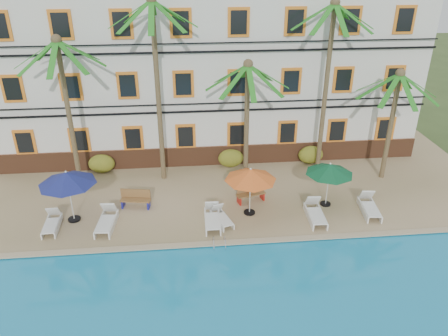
{
  "coord_description": "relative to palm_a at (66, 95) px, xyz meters",
  "views": [
    {
      "loc": [
        -1.56,
        -16.5,
        11.94
      ],
      "look_at": [
        0.35,
        3.0,
        2.0
      ],
      "focal_mm": 35.0,
      "sensor_mm": 36.0,
      "label": 1
    }
  ],
  "objects": [
    {
      "name": "palm_b",
      "position": [
        4.48,
        0.59,
        0.94
      ],
      "size": [
        4.29,
        4.29,
        9.76
      ],
      "color": "brown",
      "rests_on": "pool_deck"
    },
    {
      "name": "palm_a",
      "position": [
        0.0,
        0.0,
        0.0
      ],
      "size": [
        4.29,
        4.29,
        8.1
      ],
      "color": "brown",
      "rests_on": "pool_deck"
    },
    {
      "name": "pool_coping",
      "position": [
        7.31,
        -5.83,
        -5.16
      ],
      "size": [
        30.0,
        0.35,
        0.06
      ],
      "primitive_type": "cube",
      "color": "tan",
      "rests_on": "pool_deck"
    },
    {
      "name": "palm_d",
      "position": [
        13.46,
        0.88,
        0.79
      ],
      "size": [
        4.29,
        4.29,
        9.5
      ],
      "color": "brown",
      "rests_on": "pool_deck"
    },
    {
      "name": "pool_ladder",
      "position": [
        7.05,
        -5.93,
        -5.19
      ],
      "size": [
        0.54,
        0.74,
        0.74
      ],
      "color": "silver",
      "rests_on": "ground"
    },
    {
      "name": "lounger_a",
      "position": [
        -0.56,
        -3.86,
        -4.92
      ],
      "size": [
        0.71,
        1.8,
        0.84
      ],
      "color": "white",
      "rests_on": "pool_deck"
    },
    {
      "name": "bench_right",
      "position": [
        8.97,
        -2.32,
        -4.72
      ],
      "size": [
        1.57,
        0.86,
        0.93
      ],
      "color": "olive",
      "rests_on": "pool_deck"
    },
    {
      "name": "pool_deck",
      "position": [
        7.31,
        0.07,
        -5.32
      ],
      "size": [
        30.0,
        12.0,
        0.25
      ],
      "primitive_type": "cube",
      "color": "tan",
      "rests_on": "ground"
    },
    {
      "name": "lounger_c",
      "position": [
        6.88,
        -4.23,
        -4.89
      ],
      "size": [
        0.75,
        2.0,
        0.94
      ],
      "color": "white",
      "rests_on": "pool_deck"
    },
    {
      "name": "ground",
      "position": [
        7.31,
        -4.93,
        -5.44
      ],
      "size": [
        100.0,
        100.0,
        0.0
      ],
      "primitive_type": "plane",
      "color": "#384C23",
      "rests_on": "ground"
    },
    {
      "name": "umbrella_red",
      "position": [
        8.76,
        -3.5,
        -3.07
      ],
      "size": [
        2.49,
        2.49,
        2.49
      ],
      "color": "black",
      "rests_on": "pool_deck"
    },
    {
      "name": "bench_left",
      "position": [
        3.18,
        -2.34,
        -4.72
      ],
      "size": [
        1.56,
        0.73,
        0.93
      ],
      "color": "olive",
      "rests_on": "pool_deck"
    },
    {
      "name": "palm_c",
      "position": [
        9.04,
        -0.01,
        -0.79
      ],
      "size": [
        4.29,
        4.29,
        6.76
      ],
      "color": "brown",
      "rests_on": "pool_deck"
    },
    {
      "name": "lounger_d",
      "position": [
        7.32,
        -4.13,
        -4.94
      ],
      "size": [
        1.07,
        1.74,
        0.78
      ],
      "color": "white",
      "rests_on": "pool_deck"
    },
    {
      "name": "lounger_b",
      "position": [
        1.95,
        -3.97,
        -4.88
      ],
      "size": [
        0.9,
        2.1,
        0.97
      ],
      "color": "white",
      "rests_on": "pool_deck"
    },
    {
      "name": "shrub_right",
      "position": [
        13.24,
        1.67,
        -4.64
      ],
      "size": [
        1.5,
        0.9,
        1.1
      ],
      "primitive_type": "ellipsoid",
      "color": "#265017",
      "rests_on": "pool_deck"
    },
    {
      "name": "umbrella_blue",
      "position": [
        0.31,
        -3.28,
        -2.93
      ],
      "size": [
        2.65,
        2.65,
        2.65
      ],
      "color": "black",
      "rests_on": "pool_deck"
    },
    {
      "name": "hotel_building",
      "position": [
        7.31,
        5.05,
        -0.07
      ],
      "size": [
        25.4,
        6.44,
        10.22
      ],
      "color": "silver",
      "rests_on": "pool_deck"
    },
    {
      "name": "shrub_left",
      "position": [
        0.91,
        1.67,
        -4.64
      ],
      "size": [
        1.5,
        0.9,
        1.1
      ],
      "primitive_type": "ellipsoid",
      "color": "#265017",
      "rests_on": "pool_deck"
    },
    {
      "name": "umbrella_green",
      "position": [
        12.73,
        -3.08,
        -3.17
      ],
      "size": [
        2.37,
        2.37,
        2.37
      ],
      "color": "black",
      "rests_on": "pool_deck"
    },
    {
      "name": "shrub_mid",
      "position": [
        8.41,
        1.67,
        -4.64
      ],
      "size": [
        1.5,
        0.9,
        1.1
      ],
      "primitive_type": "ellipsoid",
      "color": "#265017",
      "rests_on": "pool_deck"
    },
    {
      "name": "lounger_f",
      "position": [
        14.64,
        -3.97,
        -4.88
      ],
      "size": [
        0.94,
        2.07,
        0.95
      ],
      "color": "white",
      "rests_on": "pool_deck"
    },
    {
      "name": "lounger_e",
      "position": [
        11.83,
        -4.28,
        -4.88
      ],
      "size": [
        0.82,
        2.07,
        0.96
      ],
      "color": "white",
      "rests_on": "pool_deck"
    },
    {
      "name": "palm_e",
      "position": [
        16.8,
        -0.49,
        -1.1
      ],
      "size": [
        4.29,
        4.29,
        6.22
      ],
      "color": "brown",
      "rests_on": "pool_deck"
    }
  ]
}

